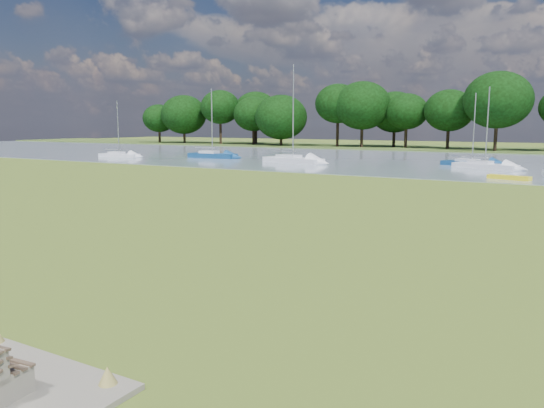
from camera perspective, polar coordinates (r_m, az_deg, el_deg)
The scene contains 9 objects.
ground at distance 20.31m, azimuth 6.65°, elevation -3.37°, with size 220.00×220.00×0.00m, color olive.
river at distance 60.91m, azimuth 22.61°, elevation 4.04°, with size 220.00×40.00×0.10m, color gray.
far_bank at distance 90.69m, azimuth 25.14°, elevation 5.20°, with size 220.00×20.00×0.40m, color #4C6626.
kayak at distance 43.49m, azimuth 24.13°, elevation 2.62°, with size 3.10×0.72×0.31m, color yellow.
sailboat_0 at distance 53.13m, azimuth 21.87°, elevation 4.01°, with size 6.07×3.43×7.47m.
sailboat_3 at distance 68.95m, azimuth -16.16°, elevation 5.20°, with size 5.43×2.23×6.95m.
sailboat_4 at distance 64.95m, azimuth -6.48°, elevation 5.40°, with size 6.28×1.93×8.27m.
sailboat_7 at distance 55.96m, azimuth 20.65°, elevation 4.26°, with size 6.15×3.25×7.07m.
sailboat_8 at distance 56.55m, azimuth 2.20°, elevation 4.98°, with size 7.28×3.36×10.22m.
Camera 1 is at (7.84, -18.25, 4.22)m, focal length 35.00 mm.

